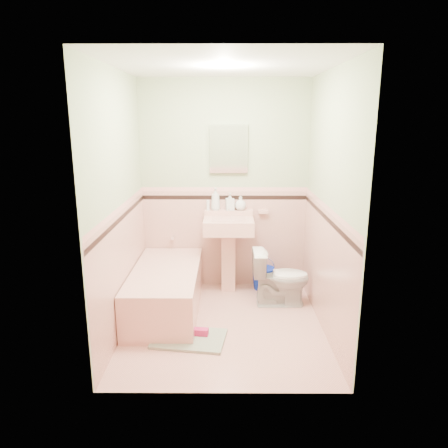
{
  "coord_description": "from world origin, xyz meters",
  "views": [
    {
      "loc": [
        0.02,
        -3.92,
        2.05
      ],
      "look_at": [
        0.0,
        0.25,
        1.0
      ],
      "focal_mm": 33.78,
      "sensor_mm": 36.0,
      "label": 1
    }
  ],
  "objects_px": {
    "bathtub": "(166,291)",
    "toilet": "(280,277)",
    "soap_bottle_mid": "(230,201)",
    "shoe": "(200,332)",
    "medicine_cabinet": "(229,149)",
    "soap_bottle_left": "(216,199)",
    "soap_bottle_right": "(241,203)",
    "bucket": "(263,278)",
    "sink": "(228,256)"
  },
  "relations": [
    {
      "from": "toilet",
      "to": "medicine_cabinet",
      "type": "bearing_deg",
      "value": 45.1
    },
    {
      "from": "soap_bottle_right",
      "to": "toilet",
      "type": "distance_m",
      "value": 1.01
    },
    {
      "from": "soap_bottle_right",
      "to": "shoe",
      "type": "bearing_deg",
      "value": -108.07
    },
    {
      "from": "bathtub",
      "to": "toilet",
      "type": "relative_size",
      "value": 2.35
    },
    {
      "from": "sink",
      "to": "soap_bottle_left",
      "type": "distance_m",
      "value": 0.69
    },
    {
      "from": "medicine_cabinet",
      "to": "bucket",
      "type": "bearing_deg",
      "value": -15.59
    },
    {
      "from": "bucket",
      "to": "shoe",
      "type": "bearing_deg",
      "value": -120.34
    },
    {
      "from": "soap_bottle_right",
      "to": "toilet",
      "type": "height_order",
      "value": "soap_bottle_right"
    },
    {
      "from": "bathtub",
      "to": "shoe",
      "type": "distance_m",
      "value": 0.73
    },
    {
      "from": "sink",
      "to": "soap_bottle_mid",
      "type": "relative_size",
      "value": 4.37
    },
    {
      "from": "medicine_cabinet",
      "to": "bucket",
      "type": "height_order",
      "value": "medicine_cabinet"
    },
    {
      "from": "toilet",
      "to": "shoe",
      "type": "distance_m",
      "value": 1.18
    },
    {
      "from": "medicine_cabinet",
      "to": "bathtub",
      "type": "bearing_deg",
      "value": -132.58
    },
    {
      "from": "soap_bottle_right",
      "to": "bathtub",
      "type": "bearing_deg",
      "value": -139.26
    },
    {
      "from": "soap_bottle_left",
      "to": "toilet",
      "type": "height_order",
      "value": "soap_bottle_left"
    },
    {
      "from": "sink",
      "to": "bucket",
      "type": "bearing_deg",
      "value": 12.03
    },
    {
      "from": "soap_bottle_right",
      "to": "shoe",
      "type": "height_order",
      "value": "soap_bottle_right"
    },
    {
      "from": "sink",
      "to": "shoe",
      "type": "distance_m",
      "value": 1.21
    },
    {
      "from": "bathtub",
      "to": "toilet",
      "type": "height_order",
      "value": "toilet"
    },
    {
      "from": "sink",
      "to": "bucket",
      "type": "relative_size",
      "value": 3.36
    },
    {
      "from": "medicine_cabinet",
      "to": "soap_bottle_mid",
      "type": "xyz_separation_m",
      "value": [
        0.02,
        -0.03,
        -0.62
      ]
    },
    {
      "from": "soap_bottle_right",
      "to": "medicine_cabinet",
      "type": "bearing_deg",
      "value": 168.25
    },
    {
      "from": "bathtub",
      "to": "soap_bottle_mid",
      "type": "xyz_separation_m",
      "value": [
        0.7,
        0.71,
        0.85
      ]
    },
    {
      "from": "bathtub",
      "to": "soap_bottle_mid",
      "type": "bearing_deg",
      "value": 45.5
    },
    {
      "from": "medicine_cabinet",
      "to": "soap_bottle_mid",
      "type": "bearing_deg",
      "value": -59.6
    },
    {
      "from": "soap_bottle_left",
      "to": "toilet",
      "type": "xyz_separation_m",
      "value": [
        0.74,
        -0.53,
        -0.79
      ]
    },
    {
      "from": "sink",
      "to": "bucket",
      "type": "height_order",
      "value": "sink"
    },
    {
      "from": "bucket",
      "to": "bathtub",
      "type": "bearing_deg",
      "value": -150.71
    },
    {
      "from": "sink",
      "to": "toilet",
      "type": "distance_m",
      "value": 0.69
    },
    {
      "from": "bucket",
      "to": "toilet",
      "type": "bearing_deg",
      "value": -70.76
    },
    {
      "from": "sink",
      "to": "medicine_cabinet",
      "type": "relative_size",
      "value": 1.64
    },
    {
      "from": "shoe",
      "to": "soap_bottle_mid",
      "type": "bearing_deg",
      "value": 84.35
    },
    {
      "from": "medicine_cabinet",
      "to": "soap_bottle_right",
      "type": "distance_m",
      "value": 0.66
    },
    {
      "from": "soap_bottle_left",
      "to": "bucket",
      "type": "bearing_deg",
      "value": -8.69
    },
    {
      "from": "bathtub",
      "to": "bucket",
      "type": "distance_m",
      "value": 1.27
    },
    {
      "from": "soap_bottle_mid",
      "to": "soap_bottle_right",
      "type": "bearing_deg",
      "value": 0.0
    },
    {
      "from": "medicine_cabinet",
      "to": "soap_bottle_right",
      "type": "relative_size",
      "value": 3.27
    },
    {
      "from": "soap_bottle_mid",
      "to": "soap_bottle_right",
      "type": "height_order",
      "value": "soap_bottle_mid"
    },
    {
      "from": "toilet",
      "to": "bucket",
      "type": "xyz_separation_m",
      "value": [
        -0.15,
        0.44,
        -0.18
      ]
    },
    {
      "from": "soap_bottle_left",
      "to": "shoe",
      "type": "relative_size",
      "value": 1.71
    },
    {
      "from": "soap_bottle_mid",
      "to": "toilet",
      "type": "distance_m",
      "value": 1.09
    },
    {
      "from": "soap_bottle_left",
      "to": "shoe",
      "type": "distance_m",
      "value": 1.67
    },
    {
      "from": "bathtub",
      "to": "toilet",
      "type": "bearing_deg",
      "value": 8.02
    },
    {
      "from": "soap_bottle_right",
      "to": "shoe",
      "type": "relative_size",
      "value": 1.08
    },
    {
      "from": "soap_bottle_right",
      "to": "bucket",
      "type": "distance_m",
      "value": 0.97
    },
    {
      "from": "shoe",
      "to": "medicine_cabinet",
      "type": "bearing_deg",
      "value": 85.36
    },
    {
      "from": "bathtub",
      "to": "sink",
      "type": "distance_m",
      "value": 0.89
    },
    {
      "from": "sink",
      "to": "bucket",
      "type": "xyz_separation_m",
      "value": [
        0.43,
        0.09,
        -0.32
      ]
    },
    {
      "from": "bucket",
      "to": "soap_bottle_left",
      "type": "bearing_deg",
      "value": 171.31
    },
    {
      "from": "medicine_cabinet",
      "to": "toilet",
      "type": "bearing_deg",
      "value": -44.04
    }
  ]
}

